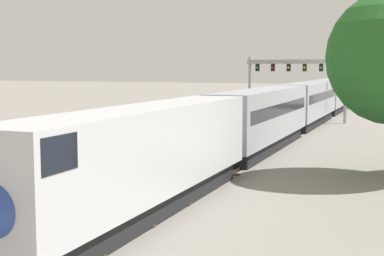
{
  "coord_description": "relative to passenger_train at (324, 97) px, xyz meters",
  "views": [
    {
      "loc": [
        13.01,
        -18.51,
        6.55
      ],
      "look_at": [
        1.0,
        12.0,
        3.0
      ],
      "focal_mm": 53.15,
      "sensor_mm": 36.0,
      "label": 1
    }
  ],
  "objects": [
    {
      "name": "track_main",
      "position": [
        0.0,
        3.48,
        -2.54
      ],
      "size": [
        2.6,
        200.0,
        0.16
      ],
      "color": "slate",
      "rests_on": "ground"
    },
    {
      "name": "passenger_train",
      "position": [
        0.0,
        0.0,
        0.0
      ],
      "size": [
        3.04,
        125.59,
        4.8
      ],
      "color": "silver",
      "rests_on": "ground"
    },
    {
      "name": "ground_plane",
      "position": [
        -2.0,
        -56.52,
        -2.61
      ],
      "size": [
        400.0,
        400.0,
        0.0
      ],
      "primitive_type": "plane",
      "color": "gray"
    },
    {
      "name": "signal_gantry",
      "position": [
        -2.25,
        -7.38,
        3.11
      ],
      "size": [
        12.1,
        0.49,
        7.74
      ],
      "color": "#999BA0",
      "rests_on": "ground"
    },
    {
      "name": "track_near",
      "position": [
        -5.5,
        -16.52,
        -2.54
      ],
      "size": [
        2.6,
        160.0,
        0.16
      ],
      "color": "slate",
      "rests_on": "ground"
    }
  ]
}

